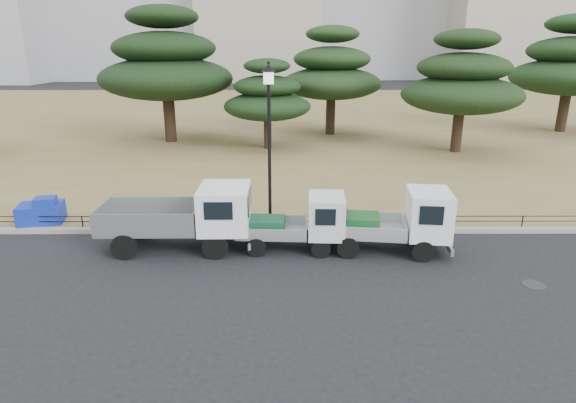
{
  "coord_description": "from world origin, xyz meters",
  "views": [
    {
      "loc": [
        -0.04,
        -12.62,
        5.98
      ],
      "look_at": [
        0.0,
        2.0,
        1.3
      ],
      "focal_mm": 30.0,
      "sensor_mm": 36.0,
      "label": 1
    }
  ],
  "objects_px": {
    "truck_kei_front": "(300,223)",
    "tarp_pile": "(42,212)",
    "street_lamp": "(269,120)",
    "truck_kei_rear": "(397,221)",
    "truck_large": "(185,215)"
  },
  "relations": [
    {
      "from": "truck_kei_front",
      "to": "tarp_pile",
      "type": "bearing_deg",
      "value": 170.02
    },
    {
      "from": "truck_kei_front",
      "to": "street_lamp",
      "type": "xyz_separation_m",
      "value": [
        -0.97,
        1.67,
        2.9
      ]
    },
    {
      "from": "truck_kei_rear",
      "to": "street_lamp",
      "type": "bearing_deg",
      "value": 161.65
    },
    {
      "from": "truck_large",
      "to": "street_lamp",
      "type": "xyz_separation_m",
      "value": [
        2.54,
        1.59,
        2.66
      ]
    },
    {
      "from": "street_lamp",
      "to": "tarp_pile",
      "type": "height_order",
      "value": "street_lamp"
    },
    {
      "from": "truck_large",
      "to": "street_lamp",
      "type": "relative_size",
      "value": 0.85
    },
    {
      "from": "truck_large",
      "to": "truck_kei_rear",
      "type": "relative_size",
      "value": 1.19
    },
    {
      "from": "street_lamp",
      "to": "tarp_pile",
      "type": "distance_m",
      "value": 8.61
    },
    {
      "from": "truck_large",
      "to": "truck_kei_front",
      "type": "xyz_separation_m",
      "value": [
        3.52,
        -0.08,
        -0.24
      ]
    },
    {
      "from": "truck_large",
      "to": "tarp_pile",
      "type": "bearing_deg",
      "value": 159.91
    },
    {
      "from": "truck_large",
      "to": "street_lamp",
      "type": "distance_m",
      "value": 4.01
    },
    {
      "from": "truck_kei_front",
      "to": "street_lamp",
      "type": "height_order",
      "value": "street_lamp"
    },
    {
      "from": "truck_kei_rear",
      "to": "tarp_pile",
      "type": "distance_m",
      "value": 12.08
    },
    {
      "from": "street_lamp",
      "to": "tarp_pile",
      "type": "xyz_separation_m",
      "value": [
        -7.98,
        0.33,
        -3.23
      ]
    },
    {
      "from": "truck_large",
      "to": "truck_kei_front",
      "type": "distance_m",
      "value": 3.53
    }
  ]
}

